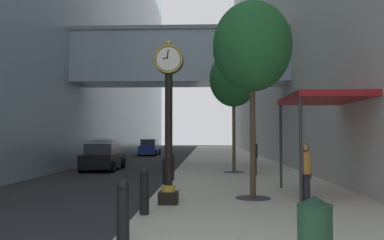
{
  "coord_description": "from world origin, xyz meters",
  "views": [
    {
      "loc": [
        1.78,
        -4.46,
        2.09
      ],
      "look_at": [
        1.03,
        15.36,
        2.86
      ],
      "focal_mm": 37.54,
      "sensor_mm": 36.0,
      "label": 1
    }
  ],
  "objects_px": {
    "bollard_nearest": "(123,209)",
    "street_tree_near": "(252,47)",
    "pedestrian_walking": "(306,171)",
    "car_blue_near": "(150,148)",
    "street_clock": "(169,113)",
    "trash_bin": "(315,230)",
    "bollard_fourth": "(166,172)",
    "pedestrian_by_clock": "(254,155)",
    "street_tree_mid_near": "(234,79)",
    "bollard_second": "(144,190)",
    "bollard_fifth": "(172,167)",
    "car_black_mid": "(103,157)"
  },
  "relations": [
    {
      "from": "street_clock",
      "to": "trash_bin",
      "type": "bearing_deg",
      "value": -63.03
    },
    {
      "from": "street_tree_near",
      "to": "pedestrian_by_clock",
      "type": "bearing_deg",
      "value": 83.05
    },
    {
      "from": "street_clock",
      "to": "bollard_fourth",
      "type": "height_order",
      "value": "street_clock"
    },
    {
      "from": "street_clock",
      "to": "bollard_fourth",
      "type": "relative_size",
      "value": 4.12
    },
    {
      "from": "bollard_nearest",
      "to": "street_clock",
      "type": "bearing_deg",
      "value": 83.75
    },
    {
      "from": "trash_bin",
      "to": "car_blue_near",
      "type": "bearing_deg",
      "value": 102.06
    },
    {
      "from": "street_tree_near",
      "to": "car_blue_near",
      "type": "distance_m",
      "value": 30.55
    },
    {
      "from": "street_clock",
      "to": "car_blue_near",
      "type": "xyz_separation_m",
      "value": [
        -4.93,
        30.46,
        -1.91
      ]
    },
    {
      "from": "bollard_second",
      "to": "bollard_fifth",
      "type": "distance_m",
      "value": 7.58
    },
    {
      "from": "street_tree_near",
      "to": "street_tree_mid_near",
      "type": "xyz_separation_m",
      "value": [
        0.0,
        8.82,
        0.22
      ]
    },
    {
      "from": "bollard_second",
      "to": "street_tree_mid_near",
      "type": "bearing_deg",
      "value": 75.46
    },
    {
      "from": "bollard_second",
      "to": "street_tree_near",
      "type": "relative_size",
      "value": 0.18
    },
    {
      "from": "bollard_nearest",
      "to": "pedestrian_walking",
      "type": "bearing_deg",
      "value": 46.43
    },
    {
      "from": "bollard_fourth",
      "to": "pedestrian_by_clock",
      "type": "distance_m",
      "value": 6.46
    },
    {
      "from": "street_clock",
      "to": "street_tree_near",
      "type": "height_order",
      "value": "street_tree_near"
    },
    {
      "from": "bollard_nearest",
      "to": "bollard_fifth",
      "type": "distance_m",
      "value": 10.11
    },
    {
      "from": "pedestrian_by_clock",
      "to": "street_clock",
      "type": "bearing_deg",
      "value": -111.78
    },
    {
      "from": "street_clock",
      "to": "trash_bin",
      "type": "xyz_separation_m",
      "value": [
        2.73,
        -5.36,
        -2.06
      ]
    },
    {
      "from": "car_blue_near",
      "to": "bollard_second",
      "type": "bearing_deg",
      "value": -82.03
    },
    {
      "from": "street_clock",
      "to": "bollard_fourth",
      "type": "xyz_separation_m",
      "value": [
        -0.45,
        3.5,
        -2.0
      ]
    },
    {
      "from": "car_black_mid",
      "to": "street_clock",
      "type": "bearing_deg",
      "value": -67.56
    },
    {
      "from": "trash_bin",
      "to": "bollard_fourth",
      "type": "bearing_deg",
      "value": 109.72
    },
    {
      "from": "bollard_nearest",
      "to": "trash_bin",
      "type": "relative_size",
      "value": 1.09
    },
    {
      "from": "bollard_fifth",
      "to": "street_tree_mid_near",
      "type": "bearing_deg",
      "value": 52.7
    },
    {
      "from": "street_tree_mid_near",
      "to": "pedestrian_by_clock",
      "type": "distance_m",
      "value": 4.31
    },
    {
      "from": "pedestrian_walking",
      "to": "car_black_mid",
      "type": "xyz_separation_m",
      "value": [
        -9.2,
        11.83,
        -0.25
      ]
    },
    {
      "from": "car_blue_near",
      "to": "bollard_fifth",
      "type": "bearing_deg",
      "value": -79.61
    },
    {
      "from": "street_clock",
      "to": "bollard_fourth",
      "type": "bearing_deg",
      "value": 97.29
    },
    {
      "from": "pedestrian_walking",
      "to": "bollard_fourth",
      "type": "bearing_deg",
      "value": 147.61
    },
    {
      "from": "street_tree_near",
      "to": "street_tree_mid_near",
      "type": "height_order",
      "value": "street_tree_mid_near"
    },
    {
      "from": "pedestrian_walking",
      "to": "pedestrian_by_clock",
      "type": "height_order",
      "value": "pedestrian_by_clock"
    },
    {
      "from": "street_tree_mid_near",
      "to": "car_blue_near",
      "type": "bearing_deg",
      "value": 109.98
    },
    {
      "from": "pedestrian_walking",
      "to": "car_blue_near",
      "type": "bearing_deg",
      "value": 106.76
    },
    {
      "from": "pedestrian_by_clock",
      "to": "bollard_fifth",
      "type": "bearing_deg",
      "value": -146.2
    },
    {
      "from": "street_tree_mid_near",
      "to": "pedestrian_by_clock",
      "type": "bearing_deg",
      "value": -54.93
    },
    {
      "from": "street_tree_mid_near",
      "to": "car_blue_near",
      "type": "xyz_separation_m",
      "value": [
        -7.46,
        20.52,
        -4.28
      ]
    },
    {
      "from": "bollard_fifth",
      "to": "pedestrian_walking",
      "type": "relative_size",
      "value": 0.67
    },
    {
      "from": "bollard_nearest",
      "to": "street_tree_near",
      "type": "xyz_separation_m",
      "value": [
        2.98,
        5.2,
        4.15
      ]
    },
    {
      "from": "street_clock",
      "to": "car_blue_near",
      "type": "relative_size",
      "value": 1.06
    },
    {
      "from": "bollard_nearest",
      "to": "street_tree_mid_near",
      "type": "xyz_separation_m",
      "value": [
        2.98,
        14.02,
        4.36
      ]
    },
    {
      "from": "bollard_second",
      "to": "bollard_fifth",
      "type": "relative_size",
      "value": 1.0
    },
    {
      "from": "pedestrian_by_clock",
      "to": "bollard_second",
      "type": "bearing_deg",
      "value": -110.92
    },
    {
      "from": "bollard_fifth",
      "to": "street_tree_near",
      "type": "distance_m",
      "value": 7.08
    },
    {
      "from": "pedestrian_walking",
      "to": "car_blue_near",
      "type": "xyz_separation_m",
      "value": [
        -8.98,
        29.82,
        -0.22
      ]
    },
    {
      "from": "street_tree_near",
      "to": "pedestrian_walking",
      "type": "bearing_deg",
      "value": -17.34
    },
    {
      "from": "pedestrian_walking",
      "to": "car_blue_near",
      "type": "relative_size",
      "value": 0.38
    },
    {
      "from": "bollard_second",
      "to": "street_tree_near",
      "type": "height_order",
      "value": "street_tree_near"
    },
    {
      "from": "trash_bin",
      "to": "pedestrian_by_clock",
      "type": "xyz_separation_m",
      "value": [
        0.72,
        13.99,
        0.42
      ]
    },
    {
      "from": "street_clock",
      "to": "street_tree_mid_near",
      "type": "height_order",
      "value": "street_tree_mid_near"
    },
    {
      "from": "car_blue_near",
      "to": "street_clock",
      "type": "bearing_deg",
      "value": -80.81
    }
  ]
}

